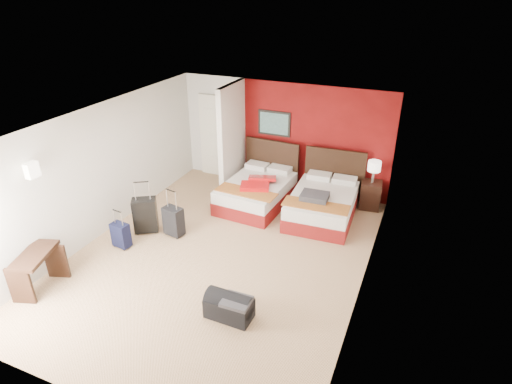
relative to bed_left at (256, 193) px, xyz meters
The scene contains 17 objects.
ground 2.11m from the bed_left, 85.03° to the right, with size 6.50×6.50×0.00m, color tan.
room_walls 1.71m from the bed_left, 151.42° to the right, with size 5.02×6.52×2.50m.
red_accent_panel 1.77m from the bed_left, 50.87° to the left, with size 3.50×0.04×2.50m, color maroon.
partition_wall 1.38m from the bed_left, 147.34° to the left, with size 0.12×1.20×2.50m, color silver.
entry_door 2.07m from the bed_left, 144.60° to the left, with size 0.82×0.06×2.05m, color silver.
bed_left is the anchor object (origin of this frame).
bed_right 1.50m from the bed_left, ahead, with size 1.27×1.82×0.55m, color silver.
red_suitcase_open 0.35m from the bed_left, 45.00° to the right, with size 0.60×0.82×0.10m, color red.
jacket_bundle 1.47m from the bed_left, 12.29° to the right, with size 0.54×0.43×0.13m, color #3B3B41.
nightstand 2.49m from the bed_left, 19.82° to the left, with size 0.43×0.43×0.60m, color black.
table_lamp 2.56m from the bed_left, 19.82° to the left, with size 0.27×0.27×0.49m, color white.
suitcase_black 2.46m from the bed_left, 129.34° to the right, with size 0.46×0.29×0.68m, color black.
suitcase_charcoal 2.05m from the bed_left, 118.64° to the right, with size 0.38×0.24×0.56m, color black.
suitcase_navy 3.03m from the bed_left, 123.14° to the right, with size 0.33×0.20×0.46m, color black.
duffel_bag 3.57m from the bed_left, 73.53° to the right, with size 0.69×0.37×0.35m, color black.
jacket_draped 3.66m from the bed_left, 71.50° to the right, with size 0.41×0.35×0.05m, color #36363B.
desk 4.52m from the bed_left, 116.94° to the right, with size 0.41×0.83×0.69m, color black.
Camera 1 is at (3.08, -5.63, 4.49)m, focal length 29.83 mm.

